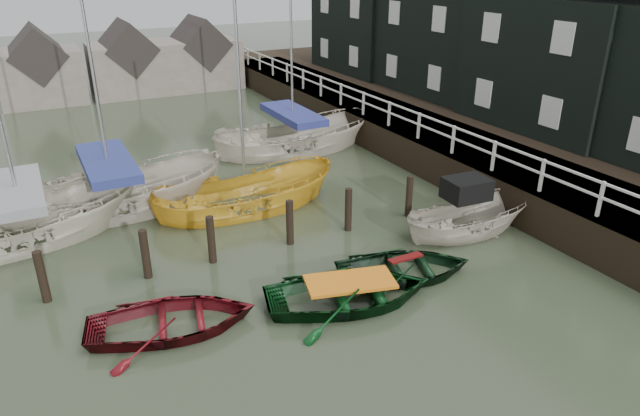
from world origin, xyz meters
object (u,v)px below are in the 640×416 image
rowboat_green (350,303)px  rowboat_dkgreen (404,276)px  motorboat (466,230)px  sailboat_b (115,209)px  sailboat_d (293,149)px  sailboat_a (28,239)px  rowboat_red (174,330)px  sailboat_c (246,208)px

rowboat_green → rowboat_dkgreen: rowboat_green is taller
motorboat → sailboat_b: 11.61m
motorboat → sailboat_d: size_ratio=0.39×
rowboat_green → sailboat_a: bearing=57.8°
rowboat_red → motorboat: motorboat is taller
rowboat_red → motorboat: size_ratio=0.86×
sailboat_b → sailboat_d: bearing=-67.5°
motorboat → sailboat_b: sailboat_b is taller
sailboat_a → rowboat_red: bearing=-165.9°
sailboat_a → sailboat_c: bearing=-105.6°
rowboat_green → sailboat_c: sailboat_c is taller
rowboat_dkgreen → sailboat_d: 11.28m
rowboat_green → sailboat_c: 6.66m
rowboat_dkgreen → motorboat: 3.44m
sailboat_a → sailboat_c: 6.79m
sailboat_b → sailboat_d: size_ratio=0.99×
rowboat_dkgreen → sailboat_b: size_ratio=0.32×
rowboat_red → sailboat_c: sailboat_c is taller
rowboat_red → rowboat_dkgreen: bearing=-82.1°
sailboat_b → rowboat_green: bearing=-151.7°
rowboat_dkgreen → sailboat_b: (-6.19, 8.05, 0.06)m
rowboat_green → motorboat: motorboat is taller
rowboat_green → sailboat_b: bearing=41.2°
rowboat_red → sailboat_a: size_ratio=0.32×
rowboat_red → rowboat_dkgreen: 6.15m
motorboat → sailboat_a: (-12.12, 5.76, -0.03)m
rowboat_dkgreen → sailboat_b: 10.16m
motorboat → sailboat_c: bearing=51.1°
sailboat_a → sailboat_c: sailboat_a is taller
rowboat_red → sailboat_c: 6.98m
rowboat_red → rowboat_green: 4.27m
motorboat → sailboat_a: sailboat_a is taller
rowboat_red → sailboat_a: sailboat_a is taller
rowboat_dkgreen → sailboat_c: sailboat_c is taller
motorboat → rowboat_dkgreen: bearing=115.0°
rowboat_red → sailboat_b: sailboat_b is taller
rowboat_red → motorboat: bearing=-73.0°
motorboat → sailboat_a: 13.42m
sailboat_a → sailboat_c: (6.74, -0.78, -0.05)m
rowboat_green → sailboat_d: bearing=-3.8°
rowboat_red → sailboat_b: size_ratio=0.34×
rowboat_dkgreen → sailboat_a: sailboat_a is taller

